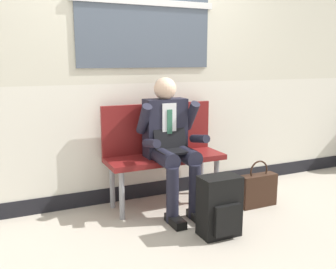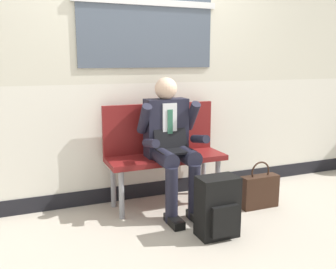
{
  "view_description": "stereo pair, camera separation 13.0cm",
  "coord_description": "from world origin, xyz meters",
  "px_view_note": "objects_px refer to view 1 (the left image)",
  "views": [
    {
      "loc": [
        -1.31,
        -2.9,
        1.4
      ],
      "look_at": [
        0.06,
        0.1,
        0.75
      ],
      "focal_mm": 40.21,
      "sensor_mm": 36.0,
      "label": 1
    },
    {
      "loc": [
        -1.2,
        -2.95,
        1.4
      ],
      "look_at": [
        0.06,
        0.1,
        0.75
      ],
      "focal_mm": 40.21,
      "sensor_mm": 36.0,
      "label": 2
    }
  ],
  "objects_px": {
    "backpack": "(220,207)",
    "handbag": "(258,189)",
    "person_seated": "(171,141)",
    "bench_with_person": "(162,147)"
  },
  "relations": [
    {
      "from": "bench_with_person",
      "to": "person_seated",
      "type": "distance_m",
      "value": 0.23
    },
    {
      "from": "bench_with_person",
      "to": "handbag",
      "type": "distance_m",
      "value": 1.03
    },
    {
      "from": "handbag",
      "to": "backpack",
      "type": "bearing_deg",
      "value": -150.83
    },
    {
      "from": "person_seated",
      "to": "handbag",
      "type": "bearing_deg",
      "value": -18.69
    },
    {
      "from": "backpack",
      "to": "handbag",
      "type": "bearing_deg",
      "value": 29.17
    },
    {
      "from": "person_seated",
      "to": "handbag",
      "type": "relative_size",
      "value": 2.72
    },
    {
      "from": "bench_with_person",
      "to": "person_seated",
      "type": "bearing_deg",
      "value": -90.0
    },
    {
      "from": "person_seated",
      "to": "handbag",
      "type": "xyz_separation_m",
      "value": [
        0.81,
        -0.27,
        -0.5
      ]
    },
    {
      "from": "backpack",
      "to": "handbag",
      "type": "xyz_separation_m",
      "value": [
        0.68,
        0.38,
        -0.08
      ]
    },
    {
      "from": "backpack",
      "to": "handbag",
      "type": "distance_m",
      "value": 0.78
    }
  ]
}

